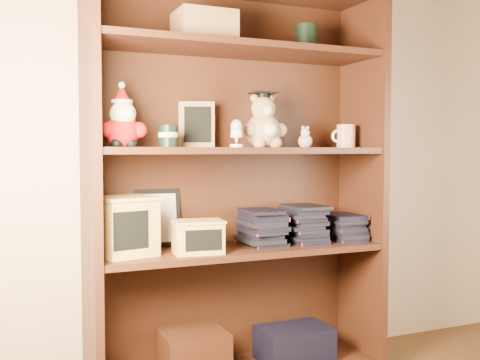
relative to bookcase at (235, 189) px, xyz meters
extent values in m
cube|color=#C5B08E|center=(0.12, 0.14, 0.47)|extent=(3.00, 0.04, 2.50)
cube|color=#3D1E11|center=(-0.58, -0.05, 0.02)|extent=(0.03, 0.35, 1.60)
cube|color=#3D1E11|center=(0.59, -0.05, 0.02)|extent=(0.03, 0.35, 1.60)
cube|color=#381C0F|center=(0.00, 0.11, 0.02)|extent=(1.20, 0.02, 1.60)
cube|color=#3D1E11|center=(0.00, -0.05, 0.56)|extent=(1.14, 0.33, 0.02)
cube|color=#381C0F|center=(-0.20, -0.05, -0.64)|extent=(0.25, 0.22, 0.18)
cube|color=black|center=(0.25, -0.05, -0.66)|extent=(0.30, 0.20, 0.14)
cube|color=#9E7547|center=(-0.15, -0.05, 0.63)|extent=(0.22, 0.18, 0.12)
cylinder|color=black|center=(0.30, -0.05, 0.63)|extent=(0.09, 0.09, 0.11)
cube|color=#3D1E11|center=(0.00, -0.05, -0.24)|extent=(1.14, 0.33, 0.02)
cube|color=#3D1E11|center=(0.00, -0.05, 0.16)|extent=(1.14, 0.33, 0.02)
sphere|color=#A50F0F|center=(-0.47, -0.05, 0.23)|extent=(0.13, 0.13, 0.13)
sphere|color=#A50F0F|center=(-0.52, -0.07, 0.23)|extent=(0.06, 0.06, 0.06)
sphere|color=#A50F0F|center=(-0.41, -0.07, 0.23)|extent=(0.06, 0.06, 0.06)
sphere|color=black|center=(-0.49, -0.08, 0.18)|extent=(0.04, 0.04, 0.04)
sphere|color=black|center=(-0.44, -0.08, 0.18)|extent=(0.04, 0.04, 0.04)
sphere|color=white|center=(-0.47, -0.07, 0.29)|extent=(0.09, 0.09, 0.09)
sphere|color=#D8B293|center=(-0.47, -0.05, 0.31)|extent=(0.07, 0.07, 0.07)
cone|color=#A50F0F|center=(-0.47, -0.05, 0.37)|extent=(0.07, 0.07, 0.06)
sphere|color=white|center=(-0.47, -0.05, 0.40)|extent=(0.03, 0.03, 0.03)
cylinder|color=white|center=(-0.47, -0.05, 0.34)|extent=(0.08, 0.08, 0.01)
cylinder|color=black|center=(-0.29, -0.05, 0.21)|extent=(0.07, 0.07, 0.08)
cylinder|color=beige|center=(-0.29, -0.05, 0.22)|extent=(0.08, 0.08, 0.02)
cube|color=#9E7547|center=(-0.14, 0.06, 0.26)|extent=(0.14, 0.07, 0.19)
cube|color=black|center=(-0.14, 0.05, 0.26)|extent=(0.10, 0.04, 0.15)
cube|color=#9E7547|center=(-0.14, 0.10, 0.19)|extent=(0.08, 0.08, 0.01)
cylinder|color=white|center=(-0.04, -0.13, 0.18)|extent=(0.05, 0.05, 0.01)
cone|color=white|center=(-0.04, -0.13, 0.20)|extent=(0.02, 0.02, 0.04)
cylinder|color=white|center=(-0.04, -0.13, 0.22)|extent=(0.04, 0.04, 0.03)
ellipsoid|color=silver|center=(-0.04, -0.13, 0.25)|extent=(0.04, 0.04, 0.06)
sphere|color=tan|center=(0.11, -0.05, 0.24)|extent=(0.14, 0.14, 0.14)
sphere|color=white|center=(0.11, -0.11, 0.24)|extent=(0.06, 0.06, 0.06)
sphere|color=tan|center=(0.04, -0.07, 0.24)|extent=(0.06, 0.06, 0.06)
sphere|color=tan|center=(0.17, -0.07, 0.24)|extent=(0.06, 0.06, 0.06)
sphere|color=tan|center=(0.07, -0.09, 0.19)|extent=(0.05, 0.05, 0.05)
sphere|color=tan|center=(0.14, -0.09, 0.19)|extent=(0.05, 0.05, 0.05)
sphere|color=tan|center=(0.11, -0.05, 0.33)|extent=(0.10, 0.10, 0.10)
sphere|color=white|center=(0.11, -0.09, 0.32)|extent=(0.04, 0.04, 0.04)
sphere|color=tan|center=(0.07, -0.04, 0.37)|extent=(0.03, 0.03, 0.03)
sphere|color=tan|center=(0.14, -0.04, 0.37)|extent=(0.03, 0.03, 0.03)
cylinder|color=black|center=(0.11, -0.05, 0.38)|extent=(0.04, 0.04, 0.02)
cube|color=black|center=(0.11, -0.05, 0.39)|extent=(0.10, 0.10, 0.01)
cylinder|color=#A50F0F|center=(0.15, -0.07, 0.38)|extent=(0.00, 0.05, 0.03)
sphere|color=#D7A8A6|center=(0.30, -0.05, 0.20)|extent=(0.06, 0.06, 0.06)
sphere|color=#D7A8A6|center=(0.30, -0.05, 0.23)|extent=(0.04, 0.04, 0.04)
sphere|color=#D7A8A6|center=(0.29, -0.05, 0.25)|extent=(0.01, 0.01, 0.01)
sphere|color=#D7A8A6|center=(0.31, -0.05, 0.25)|extent=(0.01, 0.01, 0.01)
cylinder|color=silver|center=(0.50, -0.05, 0.22)|extent=(0.08, 0.08, 0.10)
torus|color=white|center=(0.46, -0.05, 0.22)|extent=(0.06, 0.01, 0.06)
cube|color=black|center=(-0.30, 0.09, -0.11)|extent=(0.19, 0.05, 0.23)
cube|color=beige|center=(-0.30, 0.08, -0.11)|extent=(0.15, 0.03, 0.19)
cube|color=#D5AF57|center=(-0.46, -0.05, -0.12)|extent=(0.23, 0.23, 0.21)
cube|color=black|center=(-0.46, -0.15, -0.12)|extent=(0.13, 0.04, 0.14)
cube|color=#D5AF57|center=(-0.46, -0.05, -0.02)|extent=(0.24, 0.24, 0.01)
cube|color=#D5AF57|center=(-0.20, -0.12, -0.17)|extent=(0.20, 0.15, 0.12)
cube|color=black|center=(-0.20, -0.18, -0.17)|extent=(0.14, 0.02, 0.08)
cube|color=#D5AF57|center=(-0.20, -0.12, -0.11)|extent=(0.21, 0.16, 0.01)
cube|color=black|center=(0.10, -0.05, -0.22)|extent=(0.14, 0.20, 0.02)
cube|color=black|center=(0.10, -0.05, -0.20)|extent=(0.14, 0.20, 0.02)
cube|color=black|center=(0.10, -0.05, -0.19)|extent=(0.14, 0.20, 0.02)
cube|color=black|center=(0.10, -0.05, -0.17)|extent=(0.14, 0.20, 0.02)
cube|color=black|center=(0.10, -0.05, -0.16)|extent=(0.14, 0.20, 0.02)
cube|color=black|center=(0.10, -0.05, -0.14)|extent=(0.14, 0.20, 0.02)
cube|color=black|center=(0.10, -0.05, -0.12)|extent=(0.14, 0.20, 0.02)
cube|color=black|center=(0.10, -0.05, -0.11)|extent=(0.14, 0.20, 0.02)
cube|color=black|center=(0.10, -0.05, -0.09)|extent=(0.14, 0.20, 0.02)
cube|color=black|center=(0.28, -0.05, -0.22)|extent=(0.14, 0.20, 0.02)
cube|color=black|center=(0.28, -0.05, -0.20)|extent=(0.14, 0.20, 0.02)
cube|color=black|center=(0.28, -0.05, -0.19)|extent=(0.14, 0.20, 0.02)
cube|color=black|center=(0.28, -0.05, -0.17)|extent=(0.14, 0.20, 0.02)
cube|color=black|center=(0.28, -0.05, -0.16)|extent=(0.14, 0.20, 0.02)
cube|color=black|center=(0.28, -0.05, -0.14)|extent=(0.14, 0.20, 0.02)
cube|color=black|center=(0.28, -0.05, -0.12)|extent=(0.14, 0.20, 0.02)
cube|color=black|center=(0.28, -0.05, -0.11)|extent=(0.14, 0.20, 0.02)
cube|color=black|center=(0.28, -0.05, -0.09)|extent=(0.14, 0.20, 0.02)
cube|color=black|center=(0.28, -0.05, -0.08)|extent=(0.14, 0.20, 0.02)
cube|color=black|center=(0.49, -0.05, -0.22)|extent=(0.14, 0.20, 0.02)
cube|color=black|center=(0.49, -0.05, -0.20)|extent=(0.14, 0.20, 0.02)
cube|color=black|center=(0.49, -0.05, -0.19)|extent=(0.14, 0.20, 0.02)
cube|color=black|center=(0.49, -0.05, -0.17)|extent=(0.14, 0.20, 0.02)
cube|color=black|center=(0.49, -0.05, -0.16)|extent=(0.14, 0.20, 0.02)
cube|color=black|center=(0.49, -0.05, -0.14)|extent=(0.14, 0.20, 0.02)
cube|color=black|center=(0.49, -0.05, -0.12)|extent=(0.14, 0.20, 0.02)
camera|label=1|loc=(-0.88, -2.11, 0.16)|focal=42.00mm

